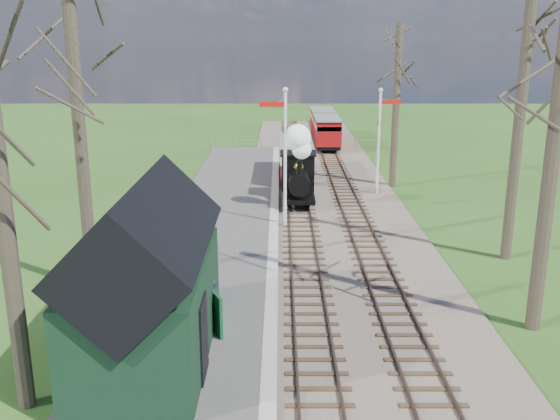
{
  "coord_description": "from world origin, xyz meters",
  "views": [
    {
      "loc": [
        -0.93,
        -10.74,
        8.26
      ],
      "look_at": [
        -0.93,
        13.21,
        1.6
      ],
      "focal_mm": 40.0,
      "sensor_mm": 36.0,
      "label": 1
    }
  ],
  "objects_px": {
    "red_carriage_a": "(327,132)",
    "person": "(214,303)",
    "semaphore_far": "(380,133)",
    "coach": "(296,156)",
    "sign_board": "(217,314)",
    "semaphore_near": "(284,148)",
    "bench": "(196,344)",
    "station_shed": "(147,282)",
    "red_carriage_b": "(322,122)",
    "locomotive": "(298,169)"
  },
  "relations": [
    {
      "from": "red_carriage_a",
      "to": "person",
      "type": "relative_size",
      "value": 3.19
    },
    {
      "from": "semaphore_far",
      "to": "person",
      "type": "bearing_deg",
      "value": -113.82
    },
    {
      "from": "coach",
      "to": "sign_board",
      "type": "bearing_deg",
      "value": -97.45
    },
    {
      "from": "sign_board",
      "to": "semaphore_near",
      "type": "bearing_deg",
      "value": 79.87
    },
    {
      "from": "coach",
      "to": "person",
      "type": "height_order",
      "value": "coach"
    },
    {
      "from": "semaphore_near",
      "to": "coach",
      "type": "height_order",
      "value": "semaphore_near"
    },
    {
      "from": "semaphore_near",
      "to": "red_carriage_a",
      "type": "height_order",
      "value": "semaphore_near"
    },
    {
      "from": "semaphore_near",
      "to": "bench",
      "type": "distance_m",
      "value": 12.62
    },
    {
      "from": "coach",
      "to": "bench",
      "type": "relative_size",
      "value": 5.05
    },
    {
      "from": "semaphore_near",
      "to": "red_carriage_a",
      "type": "relative_size",
      "value": 1.33
    },
    {
      "from": "station_shed",
      "to": "semaphore_near",
      "type": "xyz_separation_m",
      "value": [
        3.53,
        12.0,
        1.35
      ]
    },
    {
      "from": "semaphore_far",
      "to": "bench",
      "type": "relative_size",
      "value": 4.39
    },
    {
      "from": "semaphore_far",
      "to": "coach",
      "type": "distance_m",
      "value": 6.13
    },
    {
      "from": "coach",
      "to": "red_carriage_b",
      "type": "height_order",
      "value": "coach"
    },
    {
      "from": "locomotive",
      "to": "sign_board",
      "type": "bearing_deg",
      "value": -100.45
    },
    {
      "from": "locomotive",
      "to": "coach",
      "type": "bearing_deg",
      "value": 89.89
    },
    {
      "from": "red_carriage_b",
      "to": "person",
      "type": "relative_size",
      "value": 3.19
    },
    {
      "from": "semaphore_near",
      "to": "station_shed",
      "type": "bearing_deg",
      "value": -106.38
    },
    {
      "from": "coach",
      "to": "red_carriage_a",
      "type": "height_order",
      "value": "coach"
    },
    {
      "from": "semaphore_near",
      "to": "person",
      "type": "height_order",
      "value": "semaphore_near"
    },
    {
      "from": "station_shed",
      "to": "semaphore_near",
      "type": "distance_m",
      "value": 12.58
    },
    {
      "from": "semaphore_far",
      "to": "person",
      "type": "height_order",
      "value": "semaphore_far"
    },
    {
      "from": "sign_board",
      "to": "person",
      "type": "xyz_separation_m",
      "value": [
        -0.13,
        0.47,
        0.13
      ]
    },
    {
      "from": "station_shed",
      "to": "locomotive",
      "type": "distance_m",
      "value": 16.35
    },
    {
      "from": "locomotive",
      "to": "red_carriage_b",
      "type": "bearing_deg",
      "value": 83.11
    },
    {
      "from": "station_shed",
      "to": "bench",
      "type": "height_order",
      "value": "station_shed"
    },
    {
      "from": "semaphore_near",
      "to": "coach",
      "type": "relative_size",
      "value": 0.94
    },
    {
      "from": "red_carriage_b",
      "to": "red_carriage_a",
      "type": "bearing_deg",
      "value": -90.0
    },
    {
      "from": "coach",
      "to": "person",
      "type": "bearing_deg",
      "value": -97.98
    },
    {
      "from": "station_shed",
      "to": "coach",
      "type": "distance_m",
      "value": 22.27
    },
    {
      "from": "semaphore_far",
      "to": "coach",
      "type": "relative_size",
      "value": 0.87
    },
    {
      "from": "red_carriage_a",
      "to": "bench",
      "type": "distance_m",
      "value": 32.4
    },
    {
      "from": "semaphore_far",
      "to": "locomotive",
      "type": "bearing_deg",
      "value": -153.06
    },
    {
      "from": "red_carriage_a",
      "to": "sign_board",
      "type": "height_order",
      "value": "red_carriage_a"
    },
    {
      "from": "semaphore_near",
      "to": "red_carriage_a",
      "type": "distance_m",
      "value": 20.28
    },
    {
      "from": "semaphore_near",
      "to": "coach",
      "type": "bearing_deg",
      "value": 85.53
    },
    {
      "from": "station_shed",
      "to": "semaphore_near",
      "type": "bearing_deg",
      "value": 73.62
    },
    {
      "from": "coach",
      "to": "person",
      "type": "relative_size",
      "value": 4.5
    },
    {
      "from": "semaphore_near",
      "to": "sign_board",
      "type": "bearing_deg",
      "value": -100.13
    },
    {
      "from": "locomotive",
      "to": "red_carriage_a",
      "type": "bearing_deg",
      "value": 80.79
    },
    {
      "from": "locomotive",
      "to": "person",
      "type": "relative_size",
      "value": 2.81
    },
    {
      "from": "red_carriage_a",
      "to": "bench",
      "type": "xyz_separation_m",
      "value": [
        -5.71,
        -31.88,
        -0.85
      ]
    },
    {
      "from": "semaphore_near",
      "to": "sign_board",
      "type": "relative_size",
      "value": 5.14
    },
    {
      "from": "semaphore_far",
      "to": "person",
      "type": "distance_m",
      "value": 17.97
    },
    {
      "from": "station_shed",
      "to": "red_carriage_a",
      "type": "bearing_deg",
      "value": 77.79
    },
    {
      "from": "semaphore_near",
      "to": "red_carriage_b",
      "type": "bearing_deg",
      "value": 82.44
    },
    {
      "from": "locomotive",
      "to": "sign_board",
      "type": "height_order",
      "value": "locomotive"
    },
    {
      "from": "coach",
      "to": "sign_board",
      "type": "height_order",
      "value": "coach"
    },
    {
      "from": "sign_board",
      "to": "bench",
      "type": "distance_m",
      "value": 1.34
    },
    {
      "from": "red_carriage_a",
      "to": "red_carriage_b",
      "type": "xyz_separation_m",
      "value": [
        0.0,
        5.5,
        0.0
      ]
    }
  ]
}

